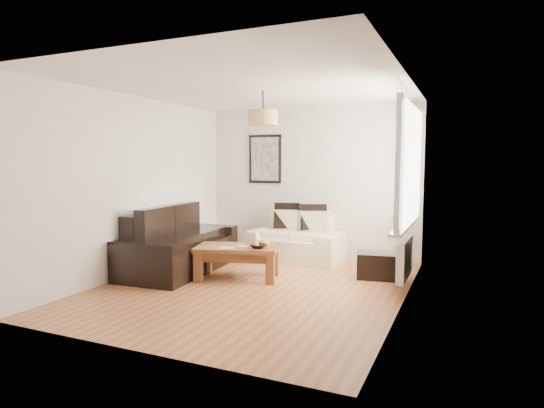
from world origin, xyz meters
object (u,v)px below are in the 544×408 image
at_px(coffee_table, 237,262).
at_px(ottoman, 380,266).
at_px(sofa_leather, 180,241).
at_px(loveseat_cream, 296,238).

height_order(coffee_table, ottoman, coffee_table).
bearing_deg(ottoman, sofa_leather, -165.58).
height_order(sofa_leather, coffee_table, sofa_leather).
height_order(loveseat_cream, coffee_table, loveseat_cream).
distance_m(sofa_leather, coffee_table, 1.06).
xyz_separation_m(coffee_table, ottoman, (1.85, 0.84, -0.05)).
relative_size(loveseat_cream, coffee_table, 1.34).
distance_m(loveseat_cream, sofa_leather, 1.95).
xyz_separation_m(loveseat_cream, ottoman, (1.52, -0.66, -0.20)).
distance_m(sofa_leather, ottoman, 2.99).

